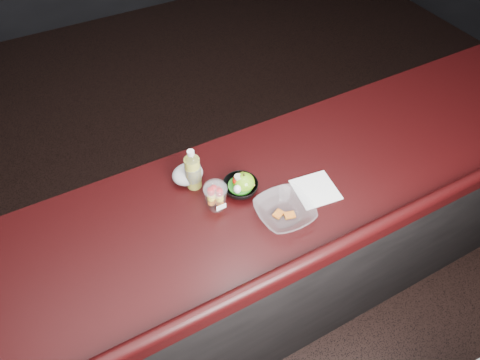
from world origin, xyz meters
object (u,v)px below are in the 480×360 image
object	(u,v)px
fruit_cup	(216,195)
takeout_bowl	(284,211)
lemonade_bottle	(193,172)
green_apple	(244,183)
snack_bowl	(240,186)

from	to	relation	value
fruit_cup	takeout_bowl	world-z (taller)	fruit_cup
lemonade_bottle	takeout_bowl	world-z (taller)	lemonade_bottle
fruit_cup	green_apple	distance (m)	0.14
fruit_cup	snack_bowl	xyz separation A→B (m)	(0.12, 0.03, -0.04)
green_apple	takeout_bowl	xyz separation A→B (m)	(0.07, -0.19, -0.01)
green_apple	snack_bowl	distance (m)	0.02
lemonade_bottle	snack_bowl	xyz separation A→B (m)	(0.15, -0.11, -0.05)
lemonade_bottle	green_apple	size ratio (longest dim) A/B	2.12
fruit_cup	snack_bowl	size ratio (longest dim) A/B	0.71
lemonade_bottle	takeout_bowl	size ratio (longest dim) A/B	0.88
fruit_cup	snack_bowl	distance (m)	0.13
takeout_bowl	fruit_cup	bearing A→B (deg)	141.79
green_apple	snack_bowl	size ratio (longest dim) A/B	0.49
fruit_cup	takeout_bowl	distance (m)	0.26
lemonade_bottle	fruit_cup	size ratio (longest dim) A/B	1.47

